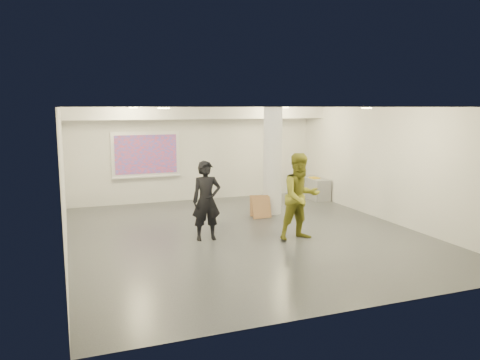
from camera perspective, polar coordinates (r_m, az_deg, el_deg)
name	(u,v)px	position (r m, az deg, el deg)	size (l,w,h in m)	color
floor	(246,234)	(11.22, 0.72, -6.62)	(8.00, 9.00, 0.01)	#3A3D42
ceiling	(246,107)	(10.81, 0.75, 8.89)	(8.00, 9.00, 0.01)	white
wall_back	(196,154)	(15.17, -5.44, 3.18)	(8.00, 0.01, 3.00)	silver
wall_front	(359,212)	(6.98, 14.26, -3.82)	(8.00, 0.01, 3.00)	silver
wall_left	(63,181)	(10.19, -20.73, -0.16)	(0.01, 9.00, 3.00)	silver
wall_right	(388,165)	(12.90, 17.54, 1.80)	(0.01, 9.00, 3.00)	silver
soffit_band	(200,113)	(14.57, -4.94, 8.16)	(8.00, 1.10, 0.36)	silver
downlight_nw	(133,108)	(12.69, -12.87, 8.58)	(0.22, 0.22, 0.02)	#EDE07E
downlight_ne	(285,108)	(13.99, 5.51, 8.78)	(0.22, 0.22, 0.02)	#EDE07E
downlight_sw	(164,108)	(8.75, -9.29, 8.64)	(0.22, 0.22, 0.02)	#EDE07E
downlight_se	(366,108)	(10.53, 15.17, 8.47)	(0.22, 0.22, 0.02)	#EDE07E
column	(273,161)	(13.14, 4.00, 2.32)	(0.52, 0.52, 3.00)	white
projection_screen	(146,155)	(14.79, -11.39, 3.01)	(2.10, 0.13, 1.42)	white
credenza	(316,189)	(15.57, 9.21, -1.03)	(0.49, 1.18, 0.69)	gray
papers_stack	(314,177)	(15.62, 9.03, 0.32)	(0.27, 0.35, 0.02)	white
postit_pad	(314,178)	(15.49, 9.07, 0.27)	(0.24, 0.33, 0.03)	gold
cardboard_back	(262,208)	(12.74, 2.64, -3.40)	(0.53, 0.05, 0.58)	#9E6F45
cardboard_front	(260,206)	(13.02, 2.40, -3.15)	(0.53, 0.05, 0.59)	#9E6F45
woman	(206,201)	(10.60, -4.11, -2.54)	(0.66, 0.43, 1.81)	black
man	(301,197)	(10.68, 7.40, -2.03)	(0.96, 0.75, 1.98)	olive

